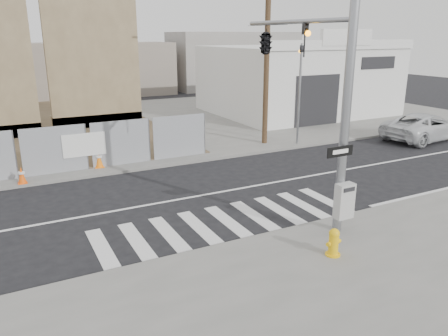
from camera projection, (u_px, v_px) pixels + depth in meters
name	position (u px, v px, depth m)	size (l,w,h in m)	color
ground	(196.00, 196.00, 16.14)	(100.00, 100.00, 0.00)	black
sidewalk_far	(107.00, 127.00, 28.00)	(50.00, 20.00, 0.12)	slate
signal_pole	(289.00, 65.00, 14.10)	(0.96, 5.87, 7.00)	gray
far_signal_pole	(300.00, 80.00, 22.55)	(0.16, 0.20, 5.60)	gray
concrete_wall_right	(95.00, 74.00, 26.88)	(5.50, 1.30, 8.00)	#776347
auto_shop	(296.00, 79.00, 32.56)	(12.00, 10.20, 5.95)	silver
utility_pole_right	(267.00, 45.00, 22.14)	(1.60, 0.28, 10.00)	brown
fire_hydrant	(334.00, 242.00, 11.50)	(0.52, 0.52, 0.76)	yellow
suv	(425.00, 127.00, 24.65)	(2.52, 5.46, 1.52)	silver
traffic_cone_c	(22.00, 175.00, 17.12)	(0.35, 0.35, 0.67)	#FF580D
traffic_cone_d	(99.00, 159.00, 19.19)	(0.44, 0.44, 0.77)	orange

